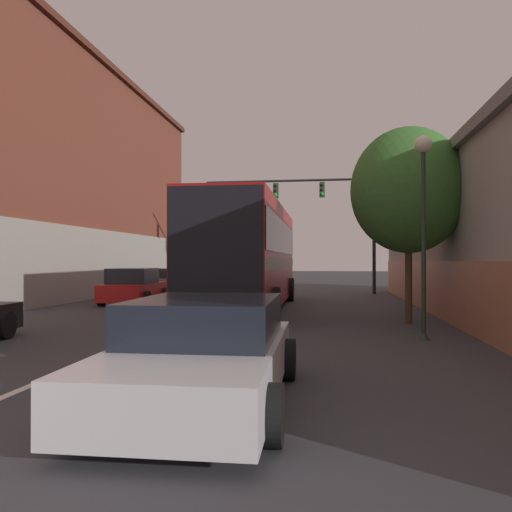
{
  "coord_description": "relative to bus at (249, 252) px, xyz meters",
  "views": [
    {
      "loc": [
        4.14,
        -2.03,
        1.76
      ],
      "look_at": [
        1.8,
        13.92,
        1.9
      ],
      "focal_mm": 35.0,
      "sensor_mm": 36.0,
      "label": 1
    }
  ],
  "objects": [
    {
      "name": "street_lamp",
      "position": [
        4.93,
        -6.27,
        0.95
      ],
      "size": [
        0.39,
        0.39,
        4.53
      ],
      "color": "#233323",
      "rests_on": "ground_plane"
    },
    {
      "name": "lane_center_line",
      "position": [
        -1.28,
        -1.35,
        -2.05
      ],
      "size": [
        0.14,
        40.71,
        0.01
      ],
      "color": "silver",
      "rests_on": "ground_plane"
    },
    {
      "name": "traffic_signal_gantry",
      "position": [
        2.12,
        8.99,
        2.71
      ],
      "size": [
        9.1,
        0.36,
        6.34
      ],
      "color": "black",
      "rests_on": "ground_plane"
    },
    {
      "name": "parked_car_left_mid",
      "position": [
        -5.05,
        1.72,
        -1.39
      ],
      "size": [
        2.17,
        3.98,
        1.43
      ],
      "rotation": [
        0.0,
        0.0,
        1.62
      ],
      "color": "red",
      "rests_on": "ground_plane"
    },
    {
      "name": "street_tree_near",
      "position": [
        5.05,
        -3.38,
        1.65
      ],
      "size": [
        3.2,
        2.88,
        5.47
      ],
      "color": "#4C3823",
      "rests_on": "ground_plane"
    },
    {
      "name": "bus",
      "position": [
        0.0,
        0.0,
        0.0
      ],
      "size": [
        2.94,
        11.59,
        3.67
      ],
      "rotation": [
        0.0,
        0.0,
        1.58
      ],
      "color": "maroon",
      "rests_on": "ground_plane"
    },
    {
      "name": "hatchback_foreground",
      "position": [
        1.31,
        -11.68,
        -1.45
      ],
      "size": [
        2.25,
        4.35,
        1.27
      ],
      "rotation": [
        0.0,
        0.0,
        1.59
      ],
      "color": "silver",
      "rests_on": "ground_plane"
    },
    {
      "name": "parked_car_left_near",
      "position": [
        -5.52,
        7.68,
        -1.42
      ],
      "size": [
        2.11,
        3.9,
        1.33
      ],
      "rotation": [
        0.0,
        0.0,
        1.59
      ],
      "color": "slate",
      "rests_on": "ground_plane"
    }
  ]
}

